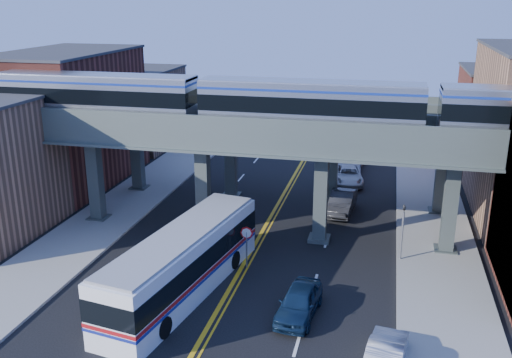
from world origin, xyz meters
TOP-DOWN VIEW (x-y plane):
  - ground at (0.00, 0.00)m, footprint 120.00×120.00m
  - sidewalk_west at (-11.50, 10.00)m, footprint 5.00×70.00m
  - sidewalk_east at (11.50, 10.00)m, footprint 5.00×70.00m
  - building_west_b at (-18.50, 16.00)m, footprint 8.00×14.00m
  - building_west_c at (-18.50, 29.00)m, footprint 8.00×10.00m
  - building_east_c at (18.50, 29.00)m, footprint 8.00×10.00m
  - mural_panel at (14.55, 4.00)m, footprint 0.10×9.50m
  - elevated_viaduct_near at (0.00, 8.00)m, footprint 52.00×3.60m
  - elevated_viaduct_far at (0.00, 15.00)m, footprint 52.00×3.60m
  - transit_train at (3.14, 8.00)m, footprint 42.89×2.68m
  - stop_sign at (0.30, 3.00)m, footprint 0.76×0.09m
  - traffic_signal at (9.20, 6.00)m, footprint 0.15×0.18m
  - transit_bus at (-2.34, -0.64)m, footprint 5.07×13.43m
  - car_lane_a at (4.16, -1.58)m, footprint 2.18×4.60m
  - car_lane_b at (4.98, 13.47)m, footprint 2.04×4.98m
  - car_lane_c at (4.92, 20.72)m, footprint 2.96×5.31m
  - car_lane_d at (4.72, 25.50)m, footprint 2.95×6.25m
  - car_parked_curb at (8.50, -5.08)m, footprint 2.06×4.55m

SIDE VIEW (x-z plane):
  - ground at x=0.00m, z-range 0.00..0.00m
  - sidewalk_west at x=-11.50m, z-range 0.00..0.16m
  - sidewalk_east at x=11.50m, z-range 0.00..0.16m
  - car_lane_c at x=4.92m, z-range 0.00..1.40m
  - car_parked_curb at x=8.50m, z-range 0.00..1.45m
  - car_lane_a at x=4.16m, z-range 0.00..1.52m
  - car_lane_b at x=4.98m, z-range 0.00..1.60m
  - car_lane_d at x=4.72m, z-range 0.00..1.76m
  - transit_bus at x=-2.34m, z-range 0.05..3.43m
  - stop_sign at x=0.30m, z-range 0.44..3.07m
  - traffic_signal at x=9.20m, z-range 0.25..4.35m
  - building_west_c at x=-18.50m, z-range 0.00..8.00m
  - building_east_c at x=18.50m, z-range 0.00..9.00m
  - mural_panel at x=14.55m, z-range 0.00..9.50m
  - building_west_b at x=-18.50m, z-range 0.00..11.00m
  - elevated_viaduct_near at x=0.00m, z-range 2.77..10.17m
  - elevated_viaduct_far at x=0.00m, z-range 2.77..10.17m
  - transit_train at x=3.14m, z-range 7.53..10.65m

